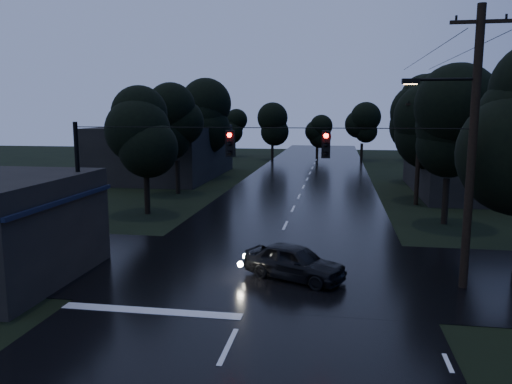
# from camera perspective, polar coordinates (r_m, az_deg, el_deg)

# --- Properties ---
(main_road) EXTENTS (12.00, 120.00, 0.02)m
(main_road) POSITION_cam_1_polar(r_m,az_deg,el_deg) (38.18, 4.93, -0.54)
(main_road) COLOR black
(main_road) RESTS_ON ground
(cross_street) EXTENTS (60.00, 9.00, 0.02)m
(cross_street) POSITION_cam_1_polar(r_m,az_deg,el_deg) (20.75, 1.03, -8.78)
(cross_street) COLOR black
(cross_street) RESTS_ON ground
(building_far_right) EXTENTS (10.00, 14.00, 4.40)m
(building_far_right) POSITION_cam_1_polar(r_m,az_deg,el_deg) (43.22, 24.27, 2.76)
(building_far_right) COLOR black
(building_far_right) RESTS_ON ground
(building_far_left) EXTENTS (10.00, 16.00, 5.00)m
(building_far_left) POSITION_cam_1_polar(r_m,az_deg,el_deg) (50.58, -10.18, 4.57)
(building_far_left) COLOR black
(building_far_left) RESTS_ON ground
(utility_pole_main) EXTENTS (3.50, 0.30, 10.00)m
(utility_pole_main) POSITION_cam_1_polar(r_m,az_deg,el_deg) (19.13, 23.24, 5.03)
(utility_pole_main) COLOR black
(utility_pole_main) RESTS_ON ground
(utility_pole_far) EXTENTS (2.00, 0.30, 7.50)m
(utility_pole_far) POSITION_cam_1_polar(r_m,az_deg,el_deg) (36.05, 18.08, 4.69)
(utility_pole_far) COLOR black
(utility_pole_far) RESTS_ON ground
(anchor_pole_left) EXTENTS (0.18, 0.18, 6.00)m
(anchor_pole_left) POSITION_cam_1_polar(r_m,az_deg,el_deg) (21.49, -19.56, -0.45)
(anchor_pole_left) COLOR black
(anchor_pole_left) RESTS_ON ground
(span_signals) EXTENTS (15.00, 0.37, 1.12)m
(span_signals) POSITION_cam_1_polar(r_m,az_deg,el_deg) (18.71, 2.32, 5.64)
(span_signals) COLOR black
(span_signals) RESTS_ON ground
(tree_left_a) EXTENTS (3.92, 3.92, 8.26)m
(tree_left_a) POSITION_cam_1_polar(r_m,az_deg,el_deg) (31.84, -12.59, 6.85)
(tree_left_a) COLOR black
(tree_left_a) RESTS_ON ground
(tree_left_b) EXTENTS (4.20, 4.20, 8.85)m
(tree_left_b) POSITION_cam_1_polar(r_m,az_deg,el_deg) (39.55, -9.09, 7.90)
(tree_left_b) COLOR black
(tree_left_b) RESTS_ON ground
(tree_left_c) EXTENTS (4.48, 4.48, 9.44)m
(tree_left_c) POSITION_cam_1_polar(r_m,az_deg,el_deg) (49.30, -6.08, 8.61)
(tree_left_c) COLOR black
(tree_left_c) RESTS_ON ground
(tree_right_a) EXTENTS (4.20, 4.20, 8.85)m
(tree_right_a) POSITION_cam_1_polar(r_m,az_deg,el_deg) (30.19, 21.27, 7.06)
(tree_right_a) COLOR black
(tree_right_a) RESTS_ON ground
(tree_right_b) EXTENTS (4.48, 4.48, 9.44)m
(tree_right_b) POSITION_cam_1_polar(r_m,az_deg,el_deg) (38.15, 19.74, 8.01)
(tree_right_b) COLOR black
(tree_right_b) RESTS_ON ground
(tree_right_c) EXTENTS (4.76, 4.76, 10.03)m
(tree_right_c) POSITION_cam_1_polar(r_m,az_deg,el_deg) (48.11, 18.34, 8.64)
(tree_right_c) COLOR black
(tree_right_c) RESTS_ON ground
(car) EXTENTS (4.32, 3.14, 1.37)m
(car) POSITION_cam_1_polar(r_m,az_deg,el_deg) (19.43, 4.42, -7.95)
(car) COLOR black
(car) RESTS_ON ground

